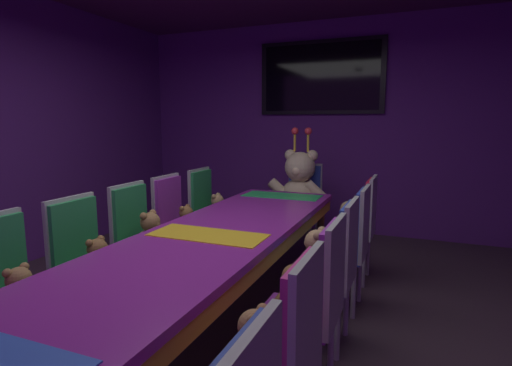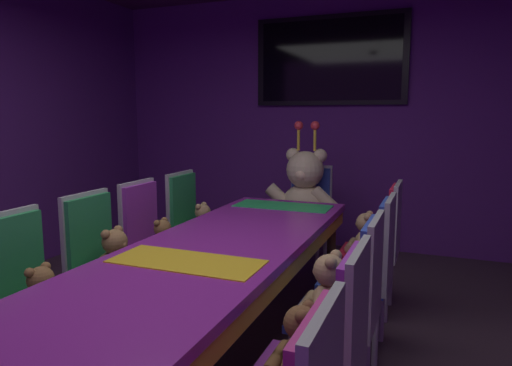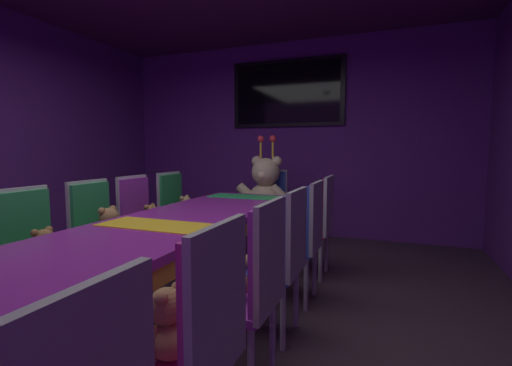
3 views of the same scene
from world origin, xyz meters
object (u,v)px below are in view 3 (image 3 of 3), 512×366
chair_left_2 (30,246)px  chair_right_3 (285,248)px  teddy_left_4 (152,219)px  throne_chair (270,200)px  teddy_right_2 (230,277)px  teddy_right_1 (166,327)px  chair_right_4 (307,230)px  chair_left_5 (175,207)px  teddy_left_5 (186,209)px  chair_right_2 (256,276)px  banquet_table (156,238)px  chair_right_1 (200,329)px  teddy_left_2 (45,251)px  wall_tv (287,93)px  teddy_left_3 (110,229)px  king_teddy_bear (265,189)px  teddy_right_3 (264,246)px  chair_left_4 (139,216)px  chair_right_5 (320,216)px  teddy_right_5 (306,216)px  chair_left_3 (96,227)px

chair_left_2 → chair_right_3: same height
teddy_left_4 → throne_chair: throne_chair is taller
teddy_right_2 → throne_chair: (-0.67, 2.63, 0.02)m
chair_left_2 → teddy_left_4: size_ratio=3.59×
teddy_right_1 → chair_right_4: 1.71m
chair_left_5 → teddy_left_5: chair_left_5 is taller
chair_right_2 → banquet_table: bearing=-19.1°
chair_right_1 → chair_right_2: same height
teddy_left_2 → wall_tv: 3.76m
teddy_left_4 → teddy_left_3: bearing=-88.7°
teddy_left_4 → chair_left_2: bearing=-95.2°
chair_left_2 → throne_chair: (0.81, 2.63, 0.00)m
chair_right_4 → teddy_left_2: bearing=37.4°
chair_left_2 → king_teddy_bear: (0.81, 2.46, 0.17)m
chair_left_2 → teddy_left_5: chair_left_2 is taller
teddy_right_3 → king_teddy_bear: size_ratio=0.37×
chair_left_4 → throne_chair: 1.70m
teddy_right_3 → chair_right_3: bearing=180.0°
banquet_table → chair_right_5: bearing=61.2°
chair_right_3 → chair_right_4: (0.01, 0.59, 0.00)m
chair_right_5 → chair_left_2: bearing=47.4°
banquet_table → teddy_left_3: bearing=155.1°
teddy_left_5 → teddy_right_5: 1.35m
chair_right_4 → king_teddy_bear: size_ratio=1.03×
wall_tv → banquet_table: bearing=-90.0°
chair_right_5 → king_teddy_bear: size_ratio=1.03×
chair_left_3 → chair_left_4: 0.55m
chair_left_2 → chair_left_3: same height
teddy_right_1 → banquet_table: bearing=-51.7°
chair_left_2 → chair_left_3: 0.60m
teddy_left_2 → chair_left_2: bearing=180.0°
chair_left_2 → teddy_left_2: chair_left_2 is taller
teddy_left_5 → chair_right_2: (1.50, -1.74, 0.02)m
teddy_left_2 → teddy_right_1: 1.45m
banquet_table → chair_left_5: (-0.83, 1.46, -0.06)m
teddy_right_1 → chair_right_5: (0.14, 2.32, 0.02)m
teddy_right_1 → chair_right_3: size_ratio=0.30×
teddy_left_4 → king_teddy_bear: king_teddy_bear is taller
teddy_left_2 → chair_right_1: size_ratio=0.29×
king_teddy_bear → wall_tv: size_ratio=0.58×
teddy_left_3 → teddy_right_3: 1.35m
banquet_table → chair_right_4: 1.18m
teddy_left_5 → chair_right_2: chair_right_2 is taller
chair_left_4 → chair_right_5: (1.65, 0.60, 0.00)m
teddy_left_4 → throne_chair: bearing=64.6°
chair_left_3 → chair_right_5: size_ratio=1.00×
chair_left_5 → teddy_left_4: bearing=-78.0°
chair_right_5 → teddy_right_5: (-0.14, 0.00, -0.01)m
chair_left_5 → chair_right_2: same height
chair_right_3 → teddy_right_5: size_ratio=3.13×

